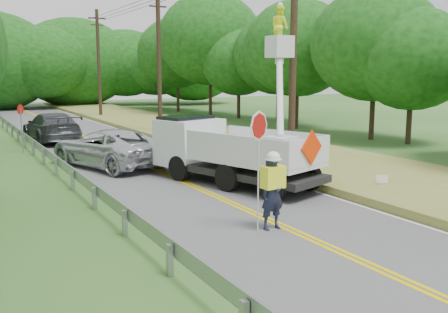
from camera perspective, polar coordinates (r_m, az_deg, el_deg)
ground at (r=12.31m, az=14.01°, el=-10.98°), size 140.00×140.00×0.00m
road at (r=24.10m, az=-9.31°, el=-0.76°), size 7.20×96.00×0.03m
guardrail at (r=23.86m, az=-19.20°, el=0.06°), size 0.18×48.00×0.77m
utility_poles at (r=28.51m, az=-2.06°, el=11.54°), size 1.60×43.30×10.00m
tall_grass_verge at (r=27.27m, az=4.84°, el=0.82°), size 7.00×96.00×0.30m
treeline_right at (r=42.35m, az=4.60°, el=11.94°), size 11.16×51.49×11.94m
treeline_horizon at (r=65.09m, az=-23.26°, el=9.84°), size 56.47×14.42×11.61m
flagger at (r=13.64m, az=5.52°, el=-3.56°), size 1.19×0.50×3.25m
bucket_truck at (r=19.85m, az=-0.32°, el=1.75°), size 5.36×7.47×6.92m
suv_silver at (r=23.44m, az=-12.97°, el=0.99°), size 4.68×6.76×1.72m
suv_darkgrey at (r=32.93m, az=-19.00°, el=3.17°), size 2.85×6.30×1.79m
stop_sign_permanent at (r=28.60m, az=-22.04°, el=3.78°), size 0.39×0.43×2.61m
yard_sign at (r=18.83m, az=17.49°, el=-2.55°), size 0.42×0.20×0.64m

